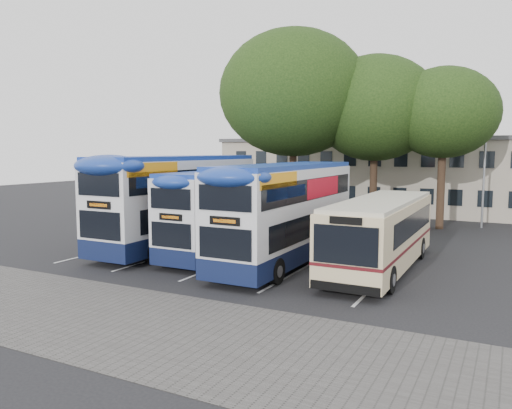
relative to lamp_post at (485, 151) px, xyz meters
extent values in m
plane|color=black|center=(-6.00, -19.97, -5.08)|extent=(120.00, 120.00, 0.00)
cube|color=#595654|center=(-8.00, -24.97, -5.08)|extent=(40.00, 6.00, 0.01)
cube|color=silver|center=(-16.75, -14.97, -5.08)|extent=(0.12, 11.00, 0.01)
cube|color=silver|center=(-13.25, -14.97, -5.08)|extent=(0.12, 11.00, 0.01)
cube|color=silver|center=(-9.75, -14.97, -5.08)|extent=(0.12, 11.00, 0.01)
cube|color=silver|center=(-6.25, -14.97, -5.08)|extent=(0.12, 11.00, 0.01)
cube|color=silver|center=(-2.75, -14.97, -5.08)|extent=(0.12, 11.00, 0.01)
cube|color=#A79B87|center=(-6.00, 7.03, -2.08)|extent=(32.00, 8.00, 6.00)
cube|color=#4C4C4F|center=(-6.00, 7.03, 0.97)|extent=(32.40, 8.40, 0.30)
cube|color=black|center=(-6.00, 3.01, -3.38)|extent=(30.00, 0.06, 1.20)
cube|color=black|center=(-6.00, 3.01, -0.58)|extent=(30.00, 0.06, 1.20)
cylinder|color=gray|center=(0.00, 0.03, -0.58)|extent=(0.14, 0.14, 9.00)
cube|color=gray|center=(0.00, 0.03, 3.92)|extent=(0.12, 0.80, 0.12)
cube|color=gray|center=(0.00, -0.37, 3.87)|extent=(0.25, 0.50, 0.12)
cylinder|color=black|center=(-12.12, -3.65, -1.74)|extent=(0.50, 0.50, 6.69)
ellipsoid|color=black|center=(-12.12, -3.65, 4.02)|extent=(10.30, 10.30, 8.75)
cylinder|color=black|center=(-6.86, -1.80, -2.14)|extent=(0.50, 0.50, 5.88)
ellipsoid|color=black|center=(-6.86, -1.80, 2.92)|extent=(8.43, 8.43, 7.16)
cylinder|color=black|center=(-2.45, -1.64, -2.30)|extent=(0.50, 0.50, 5.57)
ellipsoid|color=black|center=(-2.45, -1.64, 2.48)|extent=(6.90, 6.90, 5.86)
cube|color=#111A3E|center=(-14.00, -14.53, -4.31)|extent=(2.76, 11.59, 0.88)
cube|color=silver|center=(-14.00, -14.53, -2.16)|extent=(2.76, 11.59, 3.42)
cube|color=navy|center=(-14.00, -14.53, -0.39)|extent=(2.71, 11.36, 0.33)
cube|color=black|center=(-14.00, -14.20, -3.10)|extent=(2.80, 10.27, 1.10)
cube|color=black|center=(-14.00, -14.53, -1.39)|extent=(2.80, 10.93, 0.99)
cube|color=#FEA115|center=(-12.61, -18.34, -0.78)|extent=(0.02, 3.53, 0.61)
cube|color=black|center=(-14.00, -20.36, -2.27)|extent=(1.32, 0.06, 0.33)
cylinder|color=black|center=(-15.24, -11.16, -4.53)|extent=(0.33, 1.10, 1.10)
cylinder|color=black|center=(-12.75, -11.16, -4.53)|extent=(0.33, 1.10, 1.10)
cylinder|color=black|center=(-15.24, -18.34, -4.53)|extent=(0.33, 1.10, 1.10)
cylinder|color=black|center=(-12.75, -18.34, -4.53)|extent=(0.33, 1.10, 1.10)
cube|color=#111A3E|center=(-10.72, -14.67, -4.42)|extent=(2.36, 9.92, 0.76)
cube|color=silver|center=(-10.72, -14.67, -2.58)|extent=(2.36, 9.92, 2.93)
cube|color=navy|center=(-10.72, -14.67, -1.07)|extent=(2.31, 9.72, 0.28)
cube|color=black|center=(-10.72, -14.38, -3.38)|extent=(2.40, 8.79, 0.94)
cube|color=black|center=(-10.72, -14.67, -1.92)|extent=(2.40, 9.35, 0.85)
cube|color=#FEA115|center=(-9.53, -17.93, -1.40)|extent=(0.02, 3.02, 0.52)
cube|color=black|center=(-10.72, -19.66, -2.68)|extent=(1.13, 0.06, 0.28)
cylinder|color=black|center=(-11.79, -11.79, -4.61)|extent=(0.28, 0.94, 0.94)
cylinder|color=black|center=(-9.66, -11.79, -4.61)|extent=(0.28, 0.94, 0.94)
cylinder|color=black|center=(-11.79, -17.93, -4.61)|extent=(0.28, 0.94, 0.94)
cylinder|color=black|center=(-9.66, -17.93, -4.61)|extent=(0.28, 0.94, 0.94)
cube|color=#111A3E|center=(-7.36, -15.49, -4.36)|extent=(2.58, 10.83, 0.82)
cube|color=silver|center=(-7.36, -15.49, -2.35)|extent=(2.58, 10.83, 3.20)
cube|color=navy|center=(-7.36, -15.49, -0.70)|extent=(2.53, 10.61, 0.31)
cube|color=black|center=(-7.36, -15.18, -3.23)|extent=(2.62, 9.59, 1.03)
cube|color=black|center=(-7.36, -15.49, -1.63)|extent=(2.62, 10.21, 0.93)
cube|color=#FEA115|center=(-6.06, -19.05, -1.06)|extent=(0.02, 3.30, 0.57)
cube|color=black|center=(-7.36, -20.93, -2.46)|extent=(1.24, 0.06, 0.31)
cylinder|color=black|center=(-8.53, -12.35, -4.57)|extent=(0.31, 1.03, 1.03)
cylinder|color=black|center=(-6.20, -12.35, -4.57)|extent=(0.31, 1.03, 1.03)
cylinder|color=black|center=(-8.53, -19.05, -4.57)|extent=(0.31, 1.03, 1.03)
cylinder|color=black|center=(-6.20, -19.05, -4.57)|extent=(0.31, 1.03, 1.03)
cube|color=red|center=(-6.05, -14.20, -1.63)|extent=(0.02, 4.12, 0.88)
cube|color=beige|center=(-3.20, -14.82, -3.47)|extent=(2.56, 10.25, 2.61)
cube|color=beige|center=(-3.20, -14.82, -2.11)|extent=(2.46, 9.84, 0.21)
cube|color=black|center=(-3.20, -14.31, -3.03)|extent=(2.60, 8.20, 0.92)
cube|color=#551116|center=(-3.20, -14.82, -3.91)|extent=(2.59, 10.27, 0.12)
cube|color=black|center=(-3.20, -19.97, -3.14)|extent=(2.26, 0.06, 1.33)
cylinder|color=black|center=(-4.35, -18.31, -4.57)|extent=(0.31, 1.03, 1.03)
cylinder|color=black|center=(-2.04, -18.31, -4.57)|extent=(0.31, 1.03, 1.03)
cylinder|color=black|center=(-4.35, -11.75, -4.57)|extent=(0.31, 1.03, 1.03)
cylinder|color=black|center=(-2.04, -11.75, -4.57)|extent=(0.31, 1.03, 1.03)
camera|label=1|loc=(1.76, -36.10, 0.05)|focal=35.00mm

